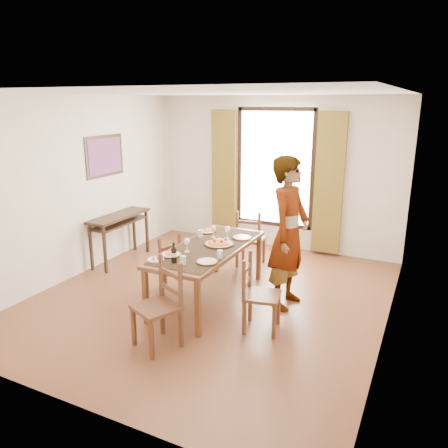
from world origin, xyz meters
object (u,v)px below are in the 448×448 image
at_px(man, 289,233).
at_px(pasta_platter, 219,241).
at_px(dining_table, 208,251).
at_px(console_table, 119,222).

bearing_deg(man, pasta_platter, 107.57).
height_order(dining_table, man, man).
distance_m(dining_table, man, 1.08).
relative_size(dining_table, man, 1.00).
bearing_deg(dining_table, man, 17.62).
distance_m(dining_table, pasta_platter, 0.19).
bearing_deg(console_table, pasta_platter, -14.51).
relative_size(console_table, man, 0.61).
xyz_separation_m(console_table, pasta_platter, (2.12, -0.55, 0.12)).
xyz_separation_m(console_table, dining_table, (2.02, -0.67, 0.01)).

